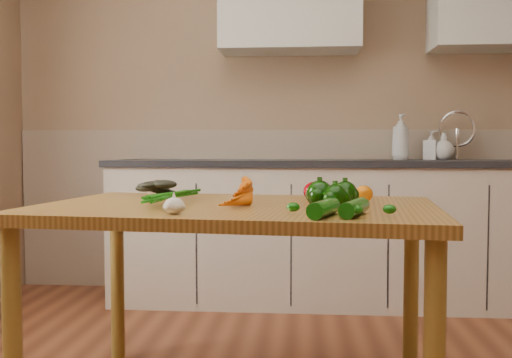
{
  "coord_description": "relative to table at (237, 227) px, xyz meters",
  "views": [
    {
      "loc": [
        -0.02,
        -1.42,
        0.97
      ],
      "look_at": [
        -0.21,
        0.89,
        0.85
      ],
      "focal_mm": 40.0,
      "sensor_mm": 36.0,
      "label": 1
    }
  ],
  "objects": [
    {
      "name": "room",
      "position": [
        0.26,
        -0.47,
        0.57
      ],
      "size": [
        4.04,
        5.04,
        2.64
      ],
      "color": "brown",
      "rests_on": "ground"
    },
    {
      "name": "counter_run",
      "position": [
        0.47,
        1.55,
        -0.22
      ],
      "size": [
        2.84,
        0.64,
        1.14
      ],
      "color": "beige",
      "rests_on": "ground"
    },
    {
      "name": "table",
      "position": [
        0.0,
        0.0,
        0.0
      ],
      "size": [
        1.52,
        1.07,
        0.77
      ],
      "rotation": [
        0.0,
        0.0,
        -0.11
      ],
      "color": "olive",
      "rests_on": "ground"
    },
    {
      "name": "soap_bottle_a",
      "position": [
        0.87,
        1.67,
        0.37
      ],
      "size": [
        0.14,
        0.14,
        0.29
      ],
      "primitive_type": "imported",
      "rotation": [
        0.0,
        0.0,
        0.25
      ],
      "color": "silver",
      "rests_on": "counter_run"
    },
    {
      "name": "soap_bottle_b",
      "position": [
        1.07,
        1.7,
        0.31
      ],
      "size": [
        0.12,
        0.12,
        0.19
      ],
      "primitive_type": "imported",
      "rotation": [
        0.0,
        0.0,
        1.06
      ],
      "color": "silver",
      "rests_on": "counter_run"
    },
    {
      "name": "soap_bottle_c",
      "position": [
        1.15,
        1.68,
        0.3
      ],
      "size": [
        0.15,
        0.15,
        0.17
      ],
      "primitive_type": "imported",
      "rotation": [
        0.0,
        0.0,
        6.17
      ],
      "color": "silver",
      "rests_on": "counter_run"
    },
    {
      "name": "carrot_bunch",
      "position": [
        -0.07,
        0.0,
        0.12
      ],
      "size": [
        0.29,
        0.23,
        0.07
      ],
      "primitive_type": null,
      "rotation": [
        0.0,
        0.0,
        -0.11
      ],
      "color": "#E15C05",
      "rests_on": "table"
    },
    {
      "name": "leafy_greens",
      "position": [
        -0.38,
        0.32,
        0.14
      ],
      "size": [
        0.2,
        0.18,
        0.1
      ],
      "primitive_type": null,
      "color": "black",
      "rests_on": "table"
    },
    {
      "name": "garlic_bulb",
      "position": [
        -0.16,
        -0.33,
        0.11
      ],
      "size": [
        0.06,
        0.06,
        0.05
      ],
      "primitive_type": "ellipsoid",
      "color": "silver",
      "rests_on": "table"
    },
    {
      "name": "pepper_a",
      "position": [
        0.3,
        -0.09,
        0.13
      ],
      "size": [
        0.09,
        0.09,
        0.09
      ],
      "primitive_type": "sphere",
      "color": "black",
      "rests_on": "table"
    },
    {
      "name": "pepper_b",
      "position": [
        0.39,
        -0.02,
        0.13
      ],
      "size": [
        0.09,
        0.09,
        0.09
      ],
      "primitive_type": "sphere",
      "color": "black",
      "rests_on": "table"
    },
    {
      "name": "pepper_c",
      "position": [
        0.35,
        -0.15,
        0.13
      ],
      "size": [
        0.08,
        0.08,
        0.08
      ],
      "primitive_type": "sphere",
      "color": "black",
      "rests_on": "table"
    },
    {
      "name": "tomato_a",
      "position": [
        0.28,
        0.16,
        0.12
      ],
      "size": [
        0.08,
        0.08,
        0.07
      ],
      "primitive_type": "ellipsoid",
      "color": "#90020B",
      "rests_on": "table"
    },
    {
      "name": "tomato_b",
      "position": [
        0.32,
        0.12,
        0.12
      ],
      "size": [
        0.07,
        0.07,
        0.06
      ],
      "primitive_type": "ellipsoid",
      "color": "#CE5D05",
      "rests_on": "table"
    },
    {
      "name": "tomato_c",
      "position": [
        0.47,
        0.12,
        0.12
      ],
      "size": [
        0.07,
        0.07,
        0.06
      ],
      "primitive_type": "ellipsoid",
      "color": "#CE5D05",
      "rests_on": "table"
    },
    {
      "name": "zucchini_a",
      "position": [
        0.39,
        -0.33,
        0.11
      ],
      "size": [
        0.11,
        0.21,
        0.05
      ],
      "primitive_type": "cylinder",
      "rotation": [
        1.57,
        0.0,
        -0.31
      ],
      "color": "#0A4907",
      "rests_on": "table"
    },
    {
      "name": "zucchini_b",
      "position": [
        0.3,
        -0.36,
        0.11
      ],
      "size": [
        0.11,
        0.2,
        0.05
      ],
      "primitive_type": "cylinder",
      "rotation": [
        1.57,
        0.0,
        -0.32
      ],
      "color": "#0A4907",
      "rests_on": "table"
    }
  ]
}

